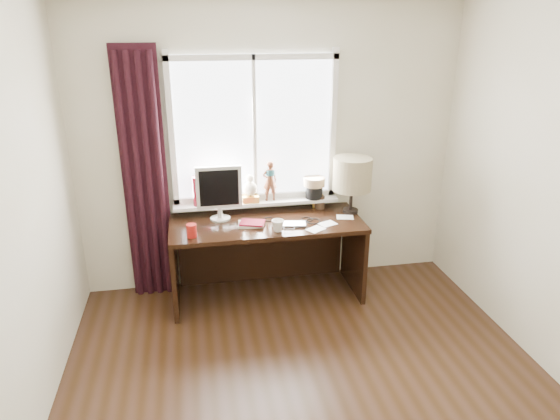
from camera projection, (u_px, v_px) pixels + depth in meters
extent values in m
cube|color=beige|center=(270.00, 150.00, 4.57)|extent=(3.50, 0.00, 2.60)
imported|color=silver|center=(289.00, 224.00, 4.33)|extent=(0.32, 0.24, 0.02)
imported|color=white|center=(278.00, 225.00, 4.20)|extent=(0.14, 0.14, 0.11)
cylinder|color=maroon|center=(192.00, 231.00, 4.08)|extent=(0.08, 0.08, 0.11)
cube|color=white|center=(254.00, 130.00, 4.46)|extent=(1.40, 0.02, 1.30)
cube|color=silver|center=(256.00, 196.00, 4.66)|extent=(1.50, 0.05, 0.05)
cube|color=silver|center=(253.00, 57.00, 4.21)|extent=(1.50, 0.05, 0.05)
cube|color=silver|center=(171.00, 133.00, 4.31)|extent=(0.05, 0.05, 1.40)
cube|color=silver|center=(333.00, 127.00, 4.56)|extent=(0.05, 0.05, 1.40)
cube|color=silver|center=(254.00, 130.00, 4.44)|extent=(0.03, 0.05, 1.30)
cube|color=silver|center=(257.00, 202.00, 4.63)|extent=(1.52, 0.18, 0.03)
cylinder|color=maroon|center=(201.00, 191.00, 4.48)|extent=(0.15, 0.15, 0.27)
cube|color=gold|center=(250.00, 199.00, 4.59)|extent=(0.15, 0.12, 0.06)
sphere|color=beige|center=(250.00, 189.00, 4.56)|extent=(0.13, 0.13, 0.13)
sphere|color=beige|center=(250.00, 178.00, 4.52)|extent=(0.07, 0.07, 0.07)
imported|color=brown|center=(270.00, 181.00, 4.58)|extent=(0.14, 0.10, 0.38)
cylinder|color=#1E4C51|center=(270.00, 172.00, 4.54)|extent=(0.09, 0.09, 0.05)
cylinder|color=black|center=(314.00, 192.00, 4.68)|extent=(0.16, 0.16, 0.12)
cylinder|color=#8C6B4C|center=(314.00, 182.00, 4.64)|extent=(0.20, 0.20, 0.08)
cube|color=black|center=(145.00, 178.00, 4.37)|extent=(0.38, 0.05, 2.25)
cylinder|color=black|center=(128.00, 183.00, 4.32)|extent=(0.06, 0.06, 2.20)
cylinder|color=black|center=(139.00, 182.00, 4.34)|extent=(0.06, 0.06, 2.20)
cylinder|color=black|center=(150.00, 181.00, 4.35)|extent=(0.06, 0.06, 2.20)
cylinder|color=black|center=(160.00, 181.00, 4.37)|extent=(0.06, 0.06, 2.20)
cube|color=#341B0F|center=(267.00, 224.00, 4.42)|extent=(1.70, 0.70, 0.04)
cube|color=#341B0F|center=(175.00, 269.00, 4.41)|extent=(0.04, 0.64, 0.71)
cube|color=#341B0F|center=(354.00, 254.00, 4.69)|extent=(0.04, 0.64, 0.71)
cube|color=#341B0F|center=(262.00, 246.00, 4.86)|extent=(1.60, 0.03, 0.71)
cylinder|color=beige|center=(220.00, 218.00, 4.46)|extent=(0.18, 0.18, 0.01)
cylinder|color=beige|center=(220.00, 212.00, 4.44)|extent=(0.04, 0.04, 0.10)
cube|color=beige|center=(219.00, 187.00, 4.36)|extent=(0.40, 0.04, 0.38)
cube|color=black|center=(219.00, 188.00, 4.34)|extent=(0.34, 0.01, 0.32)
cube|color=beige|center=(251.00, 224.00, 4.33)|extent=(0.24, 0.19, 0.02)
cube|color=maroon|center=(252.00, 223.00, 4.32)|extent=(0.24, 0.21, 0.01)
cylinder|color=black|center=(320.00, 202.00, 4.70)|extent=(0.09, 0.09, 0.12)
cylinder|color=black|center=(318.00, 197.00, 4.69)|extent=(0.01, 0.01, 0.22)
cylinder|color=black|center=(321.00, 199.00, 4.68)|extent=(0.01, 0.01, 0.19)
cylinder|color=black|center=(320.00, 195.00, 4.69)|extent=(0.01, 0.01, 0.25)
cylinder|color=black|center=(321.00, 199.00, 4.71)|extent=(0.01, 0.01, 0.17)
cube|color=gold|center=(318.00, 201.00, 4.72)|extent=(0.10, 0.02, 0.13)
cube|color=#996633|center=(318.00, 201.00, 4.71)|extent=(0.08, 0.01, 0.10)
cylinder|color=black|center=(350.00, 211.00, 4.62)|extent=(0.14, 0.14, 0.03)
cylinder|color=black|center=(351.00, 198.00, 4.57)|extent=(0.03, 0.03, 0.22)
cylinder|color=tan|center=(352.00, 174.00, 4.49)|extent=(0.35, 0.35, 0.30)
cube|color=white|center=(327.00, 224.00, 4.36)|extent=(0.18, 0.16, 0.00)
cube|color=white|center=(345.00, 217.00, 4.50)|extent=(0.17, 0.14, 0.00)
cube|color=white|center=(316.00, 229.00, 4.25)|extent=(0.19, 0.17, 0.00)
torus|color=black|center=(313.00, 221.00, 4.41)|extent=(0.14, 0.14, 0.01)
torus|color=black|center=(307.00, 219.00, 4.45)|extent=(0.14, 0.14, 0.01)
torus|color=black|center=(269.00, 219.00, 4.45)|extent=(0.10, 0.10, 0.01)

